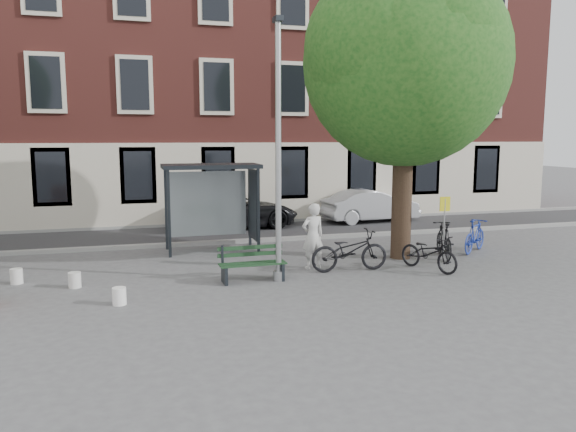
% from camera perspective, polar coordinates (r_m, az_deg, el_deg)
% --- Properties ---
extents(ground, '(90.00, 90.00, 0.00)m').
position_cam_1_polar(ground, '(13.56, -0.96, -6.57)').
color(ground, '#4C4C4F').
rests_on(ground, ground).
extents(road, '(40.00, 4.00, 0.01)m').
position_cam_1_polar(road, '(20.26, -6.14, -1.72)').
color(road, '#28282B').
rests_on(road, ground).
extents(curb_near, '(40.00, 0.25, 0.12)m').
position_cam_1_polar(curb_near, '(18.31, -5.05, -2.57)').
color(curb_near, gray).
rests_on(curb_near, ground).
extents(curb_far, '(40.00, 0.25, 0.12)m').
position_cam_1_polar(curb_far, '(22.20, -7.04, -0.73)').
color(curb_far, gray).
rests_on(curb_far, ground).
extents(building_row, '(30.00, 8.00, 14.00)m').
position_cam_1_polar(building_row, '(26.14, -8.75, 15.81)').
color(building_row, brown).
rests_on(building_row, ground).
extents(lamppost, '(0.28, 0.35, 6.11)m').
position_cam_1_polar(lamppost, '(13.14, -0.99, 5.26)').
color(lamppost, '#9EA0A3').
rests_on(lamppost, ground).
extents(tree_right, '(5.76, 5.60, 8.20)m').
position_cam_1_polar(tree_right, '(16.05, 12.13, 15.72)').
color(tree_right, black).
rests_on(tree_right, ground).
extents(bus_shelter, '(2.85, 1.45, 2.62)m').
position_cam_1_polar(bus_shelter, '(17.08, -6.56, 2.94)').
color(bus_shelter, '#1E2328').
rests_on(bus_shelter, ground).
extents(painter, '(0.69, 0.52, 1.72)m').
position_cam_1_polar(painter, '(14.66, 2.54, -2.03)').
color(painter, silver).
rests_on(painter, ground).
extents(bench, '(1.61, 0.56, 0.82)m').
position_cam_1_polar(bench, '(13.48, -3.65, -5.02)').
color(bench, '#1E2328').
rests_on(bench, ground).
extents(bike_a, '(2.05, 0.77, 1.07)m').
position_cam_1_polar(bike_a, '(14.47, 6.26, -3.52)').
color(bike_a, black).
rests_on(bike_a, ground).
extents(bike_b, '(1.60, 1.38, 0.99)m').
position_cam_1_polar(bike_b, '(17.63, 18.45, -1.92)').
color(bike_b, navy).
rests_on(bike_b, ground).
extents(bike_c, '(1.23, 1.87, 0.93)m').
position_cam_1_polar(bike_c, '(14.92, 14.12, -3.63)').
color(bike_c, black).
rests_on(bike_c, ground).
extents(bike_d, '(1.00, 1.79, 1.03)m').
position_cam_1_polar(bike_d, '(16.59, 15.57, -2.34)').
color(bike_d, black).
rests_on(bike_d, ground).
extents(car_dark, '(4.89, 2.51, 1.32)m').
position_cam_1_polar(car_dark, '(21.37, -5.37, 0.58)').
color(car_dark, black).
rests_on(car_dark, ground).
extents(car_silver, '(4.08, 1.76, 1.31)m').
position_cam_1_polar(car_silver, '(23.00, 8.40, 1.04)').
color(car_silver, '#ABACB3').
rests_on(car_silver, ground).
extents(bucket_a, '(0.35, 0.35, 0.36)m').
position_cam_1_polar(bucket_a, '(12.13, -16.76, -7.80)').
color(bucket_a, white).
rests_on(bucket_a, ground).
extents(bucket_b, '(0.36, 0.36, 0.36)m').
position_cam_1_polar(bucket_b, '(13.78, -20.85, -6.10)').
color(bucket_b, silver).
rests_on(bucket_b, ground).
extents(bucket_c, '(0.32, 0.32, 0.36)m').
position_cam_1_polar(bucket_c, '(14.69, -25.86, -5.53)').
color(bucket_c, silver).
rests_on(bucket_c, ground).
extents(notice_sign, '(0.31, 0.04, 1.78)m').
position_cam_1_polar(notice_sign, '(16.15, 15.61, 0.08)').
color(notice_sign, '#9EA0A3').
rests_on(notice_sign, ground).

